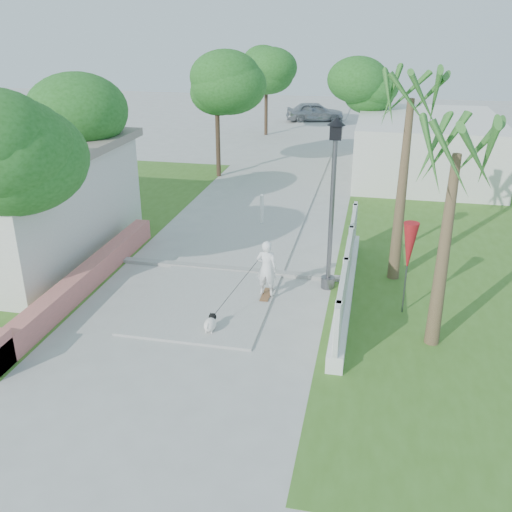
% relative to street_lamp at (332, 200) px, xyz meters
% --- Properties ---
extents(ground, '(90.00, 90.00, 0.00)m').
position_rel_street_lamp_xyz_m(ground, '(-2.90, -5.50, -2.43)').
color(ground, '#B7B7B2').
rests_on(ground, ground).
extents(path_strip, '(3.20, 36.00, 0.06)m').
position_rel_street_lamp_xyz_m(path_strip, '(-2.90, 14.50, -2.40)').
color(path_strip, '#B7B7B2').
rests_on(path_strip, ground).
extents(curb, '(6.50, 0.25, 0.10)m').
position_rel_street_lamp_xyz_m(curb, '(-2.90, 0.50, -2.38)').
color(curb, '#999993').
rests_on(curb, ground).
extents(grass_left, '(8.00, 20.00, 0.01)m').
position_rel_street_lamp_xyz_m(grass_left, '(-9.90, 2.50, -2.42)').
color(grass_left, '#3F6B21').
rests_on(grass_left, ground).
extents(grass_right, '(8.00, 20.00, 0.01)m').
position_rel_street_lamp_xyz_m(grass_right, '(4.10, 2.50, -2.42)').
color(grass_right, '#3F6B21').
rests_on(grass_right, ground).
extents(pink_wall, '(0.45, 8.20, 0.80)m').
position_rel_street_lamp_xyz_m(pink_wall, '(-6.20, -1.95, -2.11)').
color(pink_wall, '#DD7671').
rests_on(pink_wall, ground).
extents(lattice_fence, '(0.35, 7.00, 1.50)m').
position_rel_street_lamp_xyz_m(lattice_fence, '(0.50, -0.50, -1.88)').
color(lattice_fence, white).
rests_on(lattice_fence, ground).
extents(building_right, '(6.00, 8.00, 2.60)m').
position_rel_street_lamp_xyz_m(building_right, '(3.10, 12.50, -1.13)').
color(building_right, silver).
rests_on(building_right, ground).
extents(street_lamp, '(0.44, 0.44, 4.44)m').
position_rel_street_lamp_xyz_m(street_lamp, '(0.00, 0.00, 0.00)').
color(street_lamp, '#59595E').
rests_on(street_lamp, ground).
extents(bollard, '(0.14, 0.14, 1.09)m').
position_rel_street_lamp_xyz_m(bollard, '(-2.70, 4.50, -1.84)').
color(bollard, white).
rests_on(bollard, ground).
extents(patio_umbrella, '(0.36, 0.36, 2.30)m').
position_rel_street_lamp_xyz_m(patio_umbrella, '(1.90, -1.00, -0.74)').
color(patio_umbrella, '#59595E').
rests_on(patio_umbrella, ground).
extents(tree_left_mid, '(3.20, 3.20, 4.85)m').
position_rel_street_lamp_xyz_m(tree_left_mid, '(-8.38, 2.98, 1.07)').
color(tree_left_mid, '#4C3826').
rests_on(tree_left_mid, ground).
extents(tree_path_left, '(3.40, 3.40, 5.23)m').
position_rel_street_lamp_xyz_m(tree_path_left, '(-5.88, 10.48, 1.39)').
color(tree_path_left, '#4C3826').
rests_on(tree_path_left, ground).
extents(tree_path_right, '(3.00, 3.00, 4.79)m').
position_rel_street_lamp_xyz_m(tree_path_right, '(0.32, 14.48, 1.07)').
color(tree_path_right, '#4C3826').
rests_on(tree_path_right, ground).
extents(tree_path_far, '(3.20, 3.20, 5.17)m').
position_rel_street_lamp_xyz_m(tree_path_far, '(-5.68, 20.48, 1.39)').
color(tree_path_far, '#4C3826').
rests_on(tree_path_far, ground).
extents(palm_far, '(1.80, 1.80, 5.30)m').
position_rel_street_lamp_xyz_m(palm_far, '(1.70, 1.00, 2.06)').
color(palm_far, brown).
rests_on(palm_far, ground).
extents(palm_near, '(1.80, 1.80, 4.70)m').
position_rel_street_lamp_xyz_m(palm_near, '(2.50, -2.30, 1.53)').
color(palm_near, brown).
rests_on(palm_near, ground).
extents(skateboarder, '(1.18, 2.18, 1.54)m').
position_rel_street_lamp_xyz_m(skateboarder, '(-1.91, -1.58, -1.73)').
color(skateboarder, brown).
rests_on(skateboarder, ground).
extents(dog, '(0.27, 0.60, 0.41)m').
position_rel_street_lamp_xyz_m(dog, '(-2.38, -2.88, -2.20)').
color(dog, white).
rests_on(dog, ground).
extents(parked_car, '(4.15, 2.49, 1.32)m').
position_rel_street_lamp_xyz_m(parked_car, '(-3.35, 25.84, -1.76)').
color(parked_car, '#999BA0').
rests_on(parked_car, ground).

